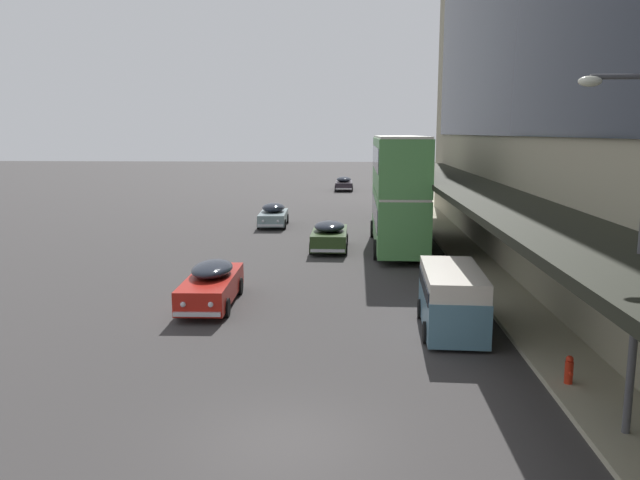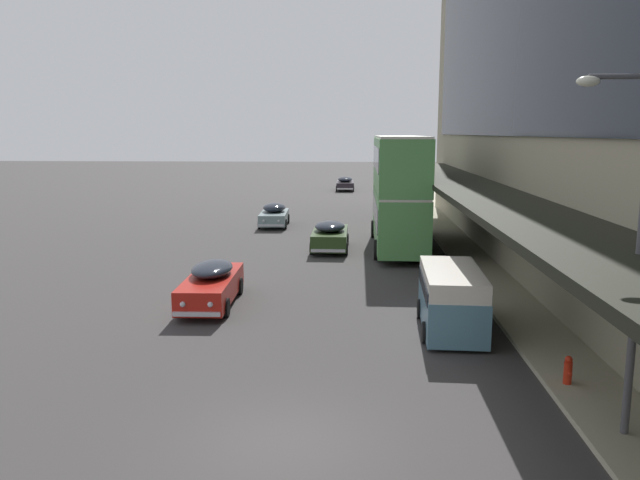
# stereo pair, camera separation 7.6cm
# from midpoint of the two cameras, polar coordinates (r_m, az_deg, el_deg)

# --- Properties ---
(ground) EXTENTS (240.00, 240.00, 0.00)m
(ground) POSITION_cam_midpoint_polar(r_m,az_deg,el_deg) (13.07, -3.06, -18.16)
(ground) COLOR #3A3737
(transit_bus_kerbside_front) EXTENTS (2.74, 10.25, 5.93)m
(transit_bus_kerbside_front) POSITION_cam_midpoint_polar(r_m,az_deg,el_deg) (33.17, 7.29, 4.70)
(transit_bus_kerbside_front) COLOR #549B4F
(transit_bus_kerbside_front) RESTS_ON ground
(sedan_second_near) EXTENTS (1.96, 4.47, 1.51)m
(sedan_second_near) POSITION_cam_midpoint_polar(r_m,az_deg,el_deg) (41.27, -4.16, 2.31)
(sedan_second_near) COLOR gray
(sedan_second_near) RESTS_ON ground
(sedan_oncoming_front) EXTENTS (1.94, 4.63, 1.54)m
(sedan_oncoming_front) POSITION_cam_midpoint_polar(r_m,az_deg,el_deg) (32.79, 0.99, 0.42)
(sedan_oncoming_front) COLOR #29401B
(sedan_oncoming_front) RESTS_ON ground
(sedan_lead_near) EXTENTS (1.94, 5.00, 1.47)m
(sedan_lead_near) POSITION_cam_midpoint_polar(r_m,az_deg,el_deg) (66.78, 2.34, 5.19)
(sedan_lead_near) COLOR black
(sedan_lead_near) RESTS_ON ground
(sedan_trailing_near) EXTENTS (1.86, 5.06, 1.52)m
(sedan_trailing_near) POSITION_cam_midpoint_polar(r_m,az_deg,el_deg) (22.76, -9.79, -3.95)
(sedan_trailing_near) COLOR #B51D14
(sedan_trailing_near) RESTS_ON ground
(vw_van) EXTENTS (2.03, 4.61, 1.96)m
(vw_van) POSITION_cam_midpoint_polar(r_m,az_deg,el_deg) (19.95, 12.00, -4.99)
(vw_van) COLOR teal
(vw_van) RESTS_ON ground
(street_lamp) EXTENTS (1.50, 0.28, 7.08)m
(street_lamp) POSITION_cam_midpoint_polar(r_m,az_deg,el_deg) (13.30, 26.84, 0.70)
(street_lamp) COLOR #4C4C51
(street_lamp) RESTS_ON sidewalk_kerb
(fire_hydrant) EXTENTS (0.20, 0.40, 0.70)m
(fire_hydrant) POSITION_cam_midpoint_polar(r_m,az_deg,el_deg) (16.42, 21.86, -10.98)
(fire_hydrant) COLOR red
(fire_hydrant) RESTS_ON sidewalk_kerb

